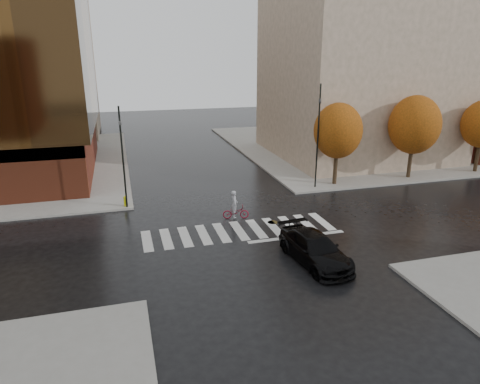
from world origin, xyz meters
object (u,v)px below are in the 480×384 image
object	(u,v)px
cyclist	(235,209)
sedan	(315,249)
traffic_light_ne	(318,129)
traffic_light_nw	(122,152)
fire_hydrant	(125,200)

from	to	relation	value
cyclist	sedan	bearing A→B (deg)	-150.10
cyclist	traffic_light_ne	distance (m)	9.90
sedan	traffic_light_ne	distance (m)	13.35
sedan	traffic_light_ne	xyz separation A→B (m)	(5.49, 11.48, 4.04)
traffic_light_nw	traffic_light_ne	bearing A→B (deg)	108.39
traffic_light_nw	fire_hydrant	bearing A→B (deg)	-143.22
sedan	traffic_light_ne	bearing A→B (deg)	57.87
sedan	traffic_light_nw	world-z (taller)	traffic_light_nw
sedan	traffic_light_nw	xyz separation A→B (m)	(-9.03, 10.79, 3.29)
traffic_light_ne	fire_hydrant	distance (m)	15.20
sedan	cyclist	world-z (taller)	cyclist
sedan	fire_hydrant	distance (m)	14.28
traffic_light_nw	traffic_light_ne	xyz separation A→B (m)	(14.52, 0.69, 0.75)
cyclist	fire_hydrant	world-z (taller)	cyclist
traffic_light_ne	fire_hydrant	xyz separation A→B (m)	(-14.60, -0.49, -4.22)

